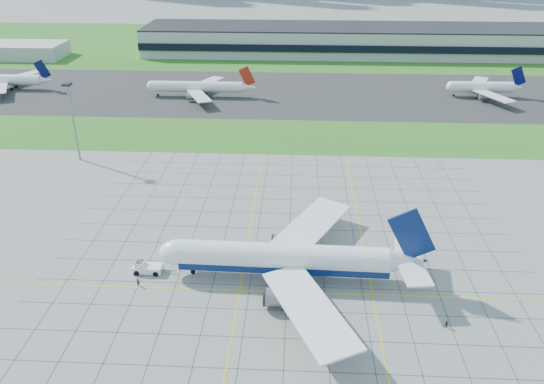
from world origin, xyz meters
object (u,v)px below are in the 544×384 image
object	(u,v)px
crew_near	(138,282)
pushback_tug	(146,267)
distant_jet_0	(8,80)
distant_jet_1	(198,87)
distant_jet_2	(483,87)
light_mast	(72,112)
airliner	(285,258)
crew_far	(446,325)

from	to	relation	value
crew_near	pushback_tug	bearing A→B (deg)	22.02
distant_jet_0	distant_jet_1	xyz separation A→B (m)	(90.88, -7.34, 0.00)
distant_jet_2	distant_jet_0	bearing A→B (deg)	179.69
light_mast	distant_jet_0	size ratio (longest dim) A/B	0.60
airliner	distant_jet_1	world-z (taller)	airliner
pushback_tug	light_mast	bearing A→B (deg)	123.66
airliner	crew_far	bearing A→B (deg)	-23.31
light_mast	distant_jet_1	distance (m)	78.26
light_mast	distant_jet_0	distance (m)	103.20
distant_jet_1	distant_jet_0	bearing A→B (deg)	175.38
distant_jet_0	distant_jet_2	world-z (taller)	same
distant_jet_2	light_mast	bearing A→B (deg)	-152.85
airliner	distant_jet_0	distance (m)	194.92
airliner	distant_jet_1	distance (m)	141.18
light_mast	pushback_tug	bearing A→B (deg)	-57.83
pushback_tug	crew_far	size ratio (longest dim) A/B	6.01
pushback_tug	distant_jet_2	bearing A→B (deg)	52.08
light_mast	airliner	xyz separation A→B (m)	(69.49, -61.91, -11.10)
crew_far	distant_jet_2	size ratio (longest dim) A/B	0.04
crew_far	distant_jet_2	world-z (taller)	distant_jet_2
distant_jet_2	crew_far	bearing A→B (deg)	-108.76
crew_far	distant_jet_0	size ratio (longest dim) A/B	0.04
light_mast	distant_jet_2	distance (m)	173.09
airliner	pushback_tug	xyz separation A→B (m)	(-30.95, 0.64, -3.91)
light_mast	pushback_tug	distance (m)	73.92
pushback_tug	crew_near	bearing A→B (deg)	-93.30
distant_jet_2	distant_jet_1	bearing A→B (deg)	-177.22
distant_jet_1	crew_near	bearing A→B (deg)	-85.31
light_mast	crew_near	distance (m)	78.06
crew_far	distant_jet_0	world-z (taller)	distant_jet_0
light_mast	crew_far	size ratio (longest dim) A/B	16.24
crew_far	light_mast	bearing A→B (deg)	-178.07
crew_far	airliner	bearing A→B (deg)	-165.74
pushback_tug	crew_near	distance (m)	5.16
light_mast	pushback_tug	xyz separation A→B (m)	(38.53, -61.27, -15.01)
airliner	pushback_tug	bearing A→B (deg)	-179.68
light_mast	pushback_tug	size ratio (longest dim) A/B	2.70
distant_jet_0	pushback_tug	bearing A→B (deg)	-53.98
light_mast	airliner	size ratio (longest dim) A/B	0.43
airliner	crew_far	world-z (taller)	airliner
distant_jet_0	distant_jet_1	size ratio (longest dim) A/B	0.92
airliner	pushback_tug	world-z (taller)	airliner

